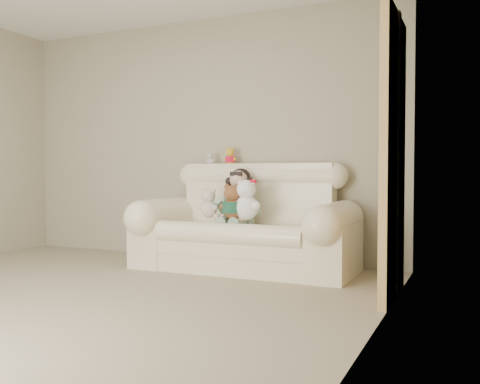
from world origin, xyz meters
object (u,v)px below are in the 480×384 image
Objects in this scene: cream_teddy at (209,200)px; sofa at (244,216)px; seated_child at (239,196)px; white_cat at (247,195)px; brown_teddy at (233,198)px.

sofa is at bearing 22.16° from cream_teddy.
seated_child is (-0.09, 0.08, 0.19)m from sofa.
sofa reaches higher than cream_teddy.
sofa is 0.37m from cream_teddy.
sofa is at bearing -44.17° from seated_child.
white_cat is (0.18, -0.22, 0.02)m from seated_child.
cream_teddy is at bearing -143.17° from seated_child.
sofa is 6.33× the size of cream_teddy.
white_cat is (0.09, -0.14, 0.21)m from sofa.
sofa is 5.47× the size of brown_teddy.
sofa is 3.70× the size of seated_child.
cream_teddy is at bearing -160.85° from sofa.
seated_child is at bearing 138.60° from sofa.
brown_teddy is (-0.05, -0.15, 0.18)m from sofa.
white_cat is at bearing -53.95° from seated_child.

